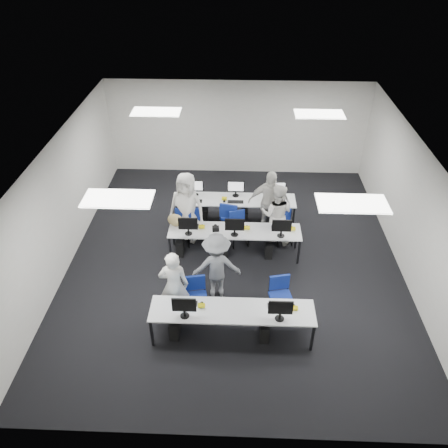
{
  "coord_description": "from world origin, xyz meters",
  "views": [
    {
      "loc": [
        0.06,
        -8.27,
        7.01
      ],
      "look_at": [
        -0.25,
        0.08,
        1.0
      ],
      "focal_mm": 35.0,
      "sensor_mm": 36.0,
      "label": 1
    }
  ],
  "objects_px": {
    "chair_0": "(197,305)",
    "chair_7": "(279,227)",
    "student_0": "(174,285)",
    "chair_5": "(187,226)",
    "chair_4": "(283,232)",
    "desk_mid": "(235,232)",
    "desk_front": "(232,312)",
    "chair_6": "(230,222)",
    "chair_1": "(280,304)",
    "student_3": "(269,203)",
    "chair_3": "(239,234)",
    "chair_2": "(195,233)",
    "photographer": "(217,266)",
    "student_1": "(277,214)",
    "student_2": "(187,207)"
  },
  "relations": [
    {
      "from": "chair_3",
      "to": "chair_5",
      "type": "height_order",
      "value": "chair_5"
    },
    {
      "from": "chair_0",
      "to": "chair_7",
      "type": "bearing_deg",
      "value": 45.23
    },
    {
      "from": "chair_4",
      "to": "student_3",
      "type": "bearing_deg",
      "value": 126.9
    },
    {
      "from": "desk_mid",
      "to": "chair_4",
      "type": "distance_m",
      "value": 1.44
    },
    {
      "from": "chair_4",
      "to": "chair_5",
      "type": "height_order",
      "value": "chair_5"
    },
    {
      "from": "chair_0",
      "to": "chair_6",
      "type": "bearing_deg",
      "value": 67.53
    },
    {
      "from": "chair_6",
      "to": "desk_front",
      "type": "bearing_deg",
      "value": -75.61
    },
    {
      "from": "chair_0",
      "to": "chair_1",
      "type": "relative_size",
      "value": 1.01
    },
    {
      "from": "chair_2",
      "to": "chair_7",
      "type": "height_order",
      "value": "chair_7"
    },
    {
      "from": "student_3",
      "to": "student_0",
      "type": "bearing_deg",
      "value": -118.72
    },
    {
      "from": "chair_1",
      "to": "chair_4",
      "type": "relative_size",
      "value": 1.07
    },
    {
      "from": "desk_front",
      "to": "chair_7",
      "type": "xyz_separation_m",
      "value": [
        1.15,
        3.36,
        -0.38
      ]
    },
    {
      "from": "chair_1",
      "to": "chair_7",
      "type": "relative_size",
      "value": 0.96
    },
    {
      "from": "student_2",
      "to": "student_3",
      "type": "distance_m",
      "value": 2.1
    },
    {
      "from": "student_0",
      "to": "chair_5",
      "type": "bearing_deg",
      "value": -91.87
    },
    {
      "from": "chair_1",
      "to": "chair_6",
      "type": "relative_size",
      "value": 0.93
    },
    {
      "from": "desk_front",
      "to": "chair_1",
      "type": "xyz_separation_m",
      "value": [
        1.0,
        0.63,
        -0.39
      ]
    },
    {
      "from": "chair_3",
      "to": "chair_4",
      "type": "bearing_deg",
      "value": -11.86
    },
    {
      "from": "chair_0",
      "to": "chair_7",
      "type": "xyz_separation_m",
      "value": [
        1.91,
        2.82,
        0.01
      ]
    },
    {
      "from": "desk_front",
      "to": "student_2",
      "type": "xyz_separation_m",
      "value": [
        -1.22,
        3.25,
        0.26
      ]
    },
    {
      "from": "chair_5",
      "to": "chair_1",
      "type": "bearing_deg",
      "value": -35.3
    },
    {
      "from": "chair_3",
      "to": "chair_6",
      "type": "bearing_deg",
      "value": 98.35
    },
    {
      "from": "desk_front",
      "to": "student_2",
      "type": "height_order",
      "value": "student_2"
    },
    {
      "from": "chair_2",
      "to": "chair_5",
      "type": "height_order",
      "value": "chair_5"
    },
    {
      "from": "chair_2",
      "to": "student_2",
      "type": "height_order",
      "value": "student_2"
    },
    {
      "from": "chair_1",
      "to": "chair_7",
      "type": "xyz_separation_m",
      "value": [
        0.15,
        2.72,
        0.01
      ]
    },
    {
      "from": "desk_front",
      "to": "chair_4",
      "type": "xyz_separation_m",
      "value": [
        1.25,
        3.18,
        -0.41
      ]
    },
    {
      "from": "desk_mid",
      "to": "chair_5",
      "type": "xyz_separation_m",
      "value": [
        -1.26,
        0.75,
        -0.39
      ]
    },
    {
      "from": "chair_5",
      "to": "chair_0",
      "type": "bearing_deg",
      "value": -64.89
    },
    {
      "from": "chair_6",
      "to": "student_0",
      "type": "xyz_separation_m",
      "value": [
        -1.07,
        -2.99,
        0.52
      ]
    },
    {
      "from": "desk_mid",
      "to": "chair_7",
      "type": "bearing_deg",
      "value": 33.25
    },
    {
      "from": "chair_7",
      "to": "student_1",
      "type": "xyz_separation_m",
      "value": [
        -0.11,
        -0.18,
        0.53
      ]
    },
    {
      "from": "chair_7",
      "to": "student_1",
      "type": "height_order",
      "value": "student_1"
    },
    {
      "from": "chair_7",
      "to": "photographer",
      "type": "relative_size",
      "value": 0.59
    },
    {
      "from": "chair_6",
      "to": "chair_7",
      "type": "bearing_deg",
      "value": 4.11
    },
    {
      "from": "chair_0",
      "to": "chair_2",
      "type": "xyz_separation_m",
      "value": [
        -0.26,
        2.53,
        -0.01
      ]
    },
    {
      "from": "student_2",
      "to": "chair_4",
      "type": "bearing_deg",
      "value": 12.45
    },
    {
      "from": "desk_front",
      "to": "desk_mid",
      "type": "xyz_separation_m",
      "value": [
        0.0,
        2.6,
        0.0
      ]
    },
    {
      "from": "desk_mid",
      "to": "student_2",
      "type": "relative_size",
      "value": 1.7
    },
    {
      "from": "desk_front",
      "to": "chair_7",
      "type": "relative_size",
      "value": 3.34
    },
    {
      "from": "chair_3",
      "to": "student_0",
      "type": "bearing_deg",
      "value": -134.6
    },
    {
      "from": "chair_3",
      "to": "desk_mid",
      "type": "bearing_deg",
      "value": -119.21
    },
    {
      "from": "desk_mid",
      "to": "chair_4",
      "type": "bearing_deg",
      "value": 24.83
    },
    {
      "from": "student_0",
      "to": "student_3",
      "type": "xyz_separation_m",
      "value": [
        2.06,
        3.0,
        0.09
      ]
    },
    {
      "from": "chair_7",
      "to": "student_3",
      "type": "bearing_deg",
      "value": 162.01
    },
    {
      "from": "student_3",
      "to": "chair_3",
      "type": "bearing_deg",
      "value": -142.08
    },
    {
      "from": "desk_front",
      "to": "chair_2",
      "type": "relative_size",
      "value": 3.55
    },
    {
      "from": "desk_mid",
      "to": "chair_3",
      "type": "distance_m",
      "value": 0.63
    },
    {
      "from": "student_0",
      "to": "desk_front",
      "type": "bearing_deg",
      "value": 151.99
    },
    {
      "from": "chair_2",
      "to": "chair_5",
      "type": "distance_m",
      "value": 0.38
    }
  ]
}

